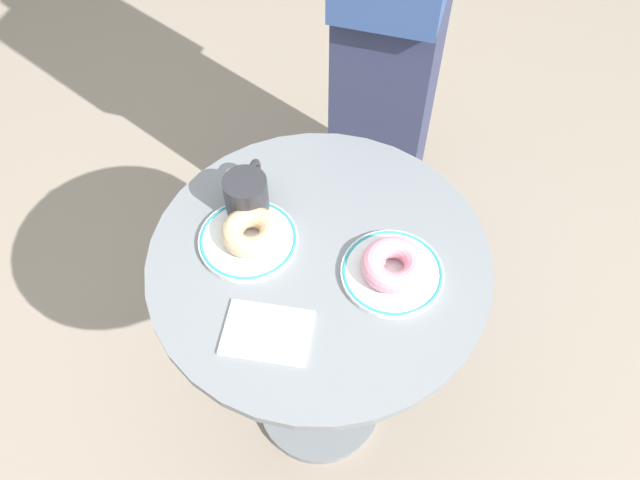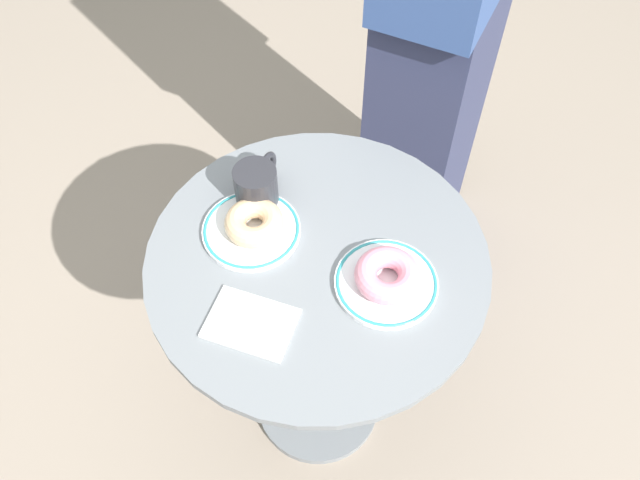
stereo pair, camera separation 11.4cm
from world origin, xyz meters
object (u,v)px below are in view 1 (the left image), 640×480
object	(u,v)px
plate_left	(248,240)
coffee_mug	(247,195)
plate_right	(392,273)
cafe_table	(319,317)
donut_glazed	(251,232)
paper_napkin	(267,332)
donut_pink_frosted	(393,265)

from	to	relation	value
plate_left	coffee_mug	xyz separation A→B (m)	(-0.04, 0.06, 0.04)
plate_right	cafe_table	bearing A→B (deg)	-166.53
plate_right	donut_glazed	world-z (taller)	donut_glazed
plate_right	paper_napkin	size ratio (longest dim) A/B	1.25
plate_left	coffee_mug	bearing A→B (deg)	122.30
donut_glazed	coffee_mug	distance (m)	0.08
cafe_table	coffee_mug	xyz separation A→B (m)	(-0.17, 0.03, 0.26)
paper_napkin	coffee_mug	xyz separation A→B (m)	(-0.17, 0.20, 0.04)
plate_left	coffee_mug	size ratio (longest dim) A/B	1.53
donut_glazed	plate_right	bearing A→B (deg)	13.82
plate_left	donut_pink_frosted	distance (m)	0.27
plate_right	donut_pink_frosted	bearing A→B (deg)	172.87
cafe_table	coffee_mug	bearing A→B (deg)	170.07
coffee_mug	plate_right	bearing A→B (deg)	0.26
donut_pink_frosted	cafe_table	bearing A→B (deg)	-166.53
plate_left	cafe_table	bearing A→B (deg)	14.55
plate_right	paper_napkin	xyz separation A→B (m)	(-0.13, -0.20, -0.00)
donut_pink_frosted	coffee_mug	xyz separation A→B (m)	(-0.30, -0.00, 0.01)
cafe_table	plate_right	size ratio (longest dim) A/B	3.90
donut_glazed	cafe_table	bearing A→B (deg)	14.19
plate_left	paper_napkin	xyz separation A→B (m)	(0.13, -0.14, -0.00)
plate_right	paper_napkin	distance (m)	0.24
plate_right	coffee_mug	bearing A→B (deg)	-179.74
plate_left	donut_pink_frosted	size ratio (longest dim) A/B	1.59
donut_glazed	donut_pink_frosted	size ratio (longest dim) A/B	0.95
plate_left	plate_right	size ratio (longest dim) A/B	1.00
plate_left	donut_glazed	xyz separation A→B (m)	(0.01, 0.00, 0.03)
coffee_mug	paper_napkin	bearing A→B (deg)	-50.35
plate_left	coffee_mug	distance (m)	0.08
cafe_table	donut_glazed	world-z (taller)	donut_glazed
cafe_table	plate_left	distance (m)	0.26
cafe_table	donut_pink_frosted	size ratio (longest dim) A/B	6.21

